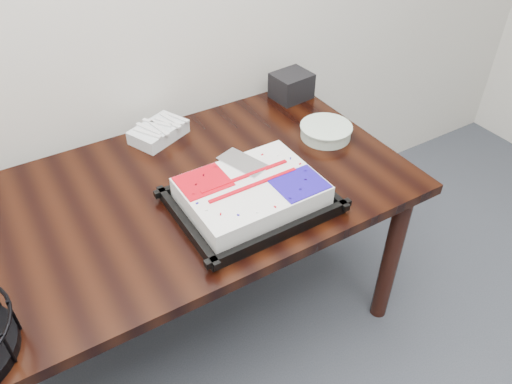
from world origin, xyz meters
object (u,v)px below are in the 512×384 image
table (157,219)px  plate_stack (326,131)px  cake_tray (251,195)px  napkin_box (291,86)px

table → plate_stack: 0.74m
table → cake_tray: size_ratio=3.63×
napkin_box → table: bearing=-156.4°
plate_stack → table: bearing=-179.1°
table → napkin_box: 0.88m
table → cake_tray: 0.36m
table → cake_tray: (0.27, -0.19, 0.13)m
plate_stack → napkin_box: 0.35m
table → cake_tray: cake_tray is taller
cake_tray → plate_stack: size_ratio=2.41×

